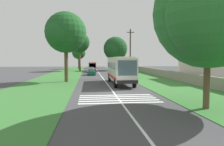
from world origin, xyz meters
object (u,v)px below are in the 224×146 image
object	(u,v)px
trailing_car_0	(92,72)
roadside_tree_right_1	(205,17)
trailing_car_1	(91,70)
roadside_tree_left_2	(79,43)
roadside_tree_right_2	(110,50)
roadside_tree_left_1	(78,53)
roadside_building	(210,62)
trailing_minibus_0	(92,66)
roadside_tree_left_0	(65,33)
coach_bus	(120,69)
roadside_tree_right_0	(115,49)
utility_pole	(130,53)

from	to	relation	value
trailing_car_0	roadside_tree_right_1	bearing A→B (deg)	-167.42
trailing_car_1	roadside_tree_right_1	size ratio (longest dim) A/B	0.42
roadside_tree_left_2	roadside_tree_right_2	world-z (taller)	roadside_tree_left_2
roadside_tree_left_1	roadside_building	size ratio (longest dim) A/B	0.77
trailing_minibus_0	roadside_tree_left_0	bearing A→B (deg)	171.43
coach_bus	trailing_car_1	xyz separation A→B (m)	(25.52, 3.86, -1.48)
roadside_tree_left_0	roadside_tree_right_0	bearing A→B (deg)	-19.77
trailing_car_1	utility_pole	world-z (taller)	utility_pole
trailing_car_0	trailing_car_1	size ratio (longest dim) A/B	1.00
trailing_minibus_0	roadside_building	size ratio (longest dim) A/B	0.57
trailing_car_1	roadside_tree_right_0	xyz separation A→B (m)	(9.94, -7.55, 5.85)
coach_bus	roadside_tree_right_0	bearing A→B (deg)	-5.93
roadside_tree_right_0	roadside_building	distance (m)	34.03
roadside_tree_left_0	roadside_tree_left_2	xyz separation A→B (m)	(30.48, -0.73, 0.96)
utility_pole	roadside_building	bearing A→B (deg)	-116.03
roadside_tree_left_2	trailing_minibus_0	bearing A→B (deg)	-97.50
roadside_tree_right_1	utility_pole	bearing A→B (deg)	0.27
roadside_tree_left_1	roadside_tree_right_1	size ratio (longest dim) A/B	0.80
coach_bus	trailing_car_1	size ratio (longest dim) A/B	2.60
utility_pole	roadside_tree_right_0	bearing A→B (deg)	-0.74
coach_bus	utility_pole	size ratio (longest dim) A/B	1.24
trailing_car_1	roadside_tree_left_2	bearing A→B (deg)	21.40
coach_bus	roadside_tree_left_1	bearing A→B (deg)	9.95
roadside_tree_right_0	roadside_tree_right_2	world-z (taller)	roadside_tree_right_0
trailing_car_0	roadside_tree_right_2	bearing A→B (deg)	-12.51
coach_bus	roadside_tree_right_2	distance (m)	53.27
roadside_tree_left_0	trailing_minibus_0	bearing A→B (deg)	-8.57
roadside_tree_left_1	roadside_building	world-z (taller)	roadside_tree_left_1
trailing_minibus_0	roadside_tree_right_1	xyz separation A→B (m)	(-48.50, -6.81, 4.74)
utility_pole	trailing_car_1	bearing A→B (deg)	24.44
trailing_car_0	trailing_minibus_0	size ratio (longest dim) A/B	0.72
coach_bus	roadside_tree_right_2	bearing A→B (deg)	-4.48
trailing_minibus_0	roadside_building	world-z (taller)	roadside_building
roadside_tree_left_1	utility_pole	bearing A→B (deg)	-162.37
trailing_car_0	roadside_tree_left_0	size ratio (longest dim) A/B	0.41
trailing_car_0	roadside_tree_left_0	distance (m)	15.92
coach_bus	roadside_building	xyz separation A→B (m)	(3.73, -15.47, 0.87)
roadside_tree_right_1	roadside_tree_left_0	bearing A→B (deg)	31.44
roadside_tree_right_2	utility_pole	distance (m)	43.29
roadside_tree_right_2	trailing_car_0	bearing A→B (deg)	167.49
coach_bus	trailing_car_0	size ratio (longest dim) A/B	2.60
roadside_tree_left_0	utility_pole	xyz separation A→B (m)	(6.29, -11.21, -2.62)
trailing_car_0	roadside_tree_right_1	size ratio (longest dim) A/B	0.42
trailing_car_0	roadside_building	bearing A→B (deg)	-125.09
trailing_car_1	roadside_tree_left_2	world-z (taller)	roadside_tree_left_2
roadside_tree_right_0	roadside_tree_right_1	xyz separation A→B (m)	(-50.62, 0.21, -0.23)
roadside_tree_right_1	roadside_building	xyz separation A→B (m)	(18.90, -12.00, -3.27)
roadside_tree_left_0	roadside_building	distance (m)	23.72
trailing_minibus_0	roadside_tree_left_2	xyz separation A→B (m)	(0.50, 3.78, 6.70)
trailing_car_1	utility_pole	size ratio (longest dim) A/B	0.48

